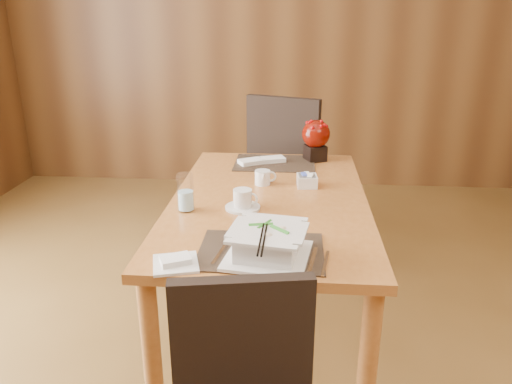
# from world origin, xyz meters

# --- Properties ---
(back_wall) EXTENTS (5.00, 0.02, 2.80)m
(back_wall) POSITION_xyz_m (0.00, 3.00, 1.40)
(back_wall) COLOR brown
(back_wall) RESTS_ON ground
(dining_table) EXTENTS (0.90, 1.50, 0.75)m
(dining_table) POSITION_xyz_m (0.00, 0.60, 0.65)
(dining_table) COLOR #AE6A30
(dining_table) RESTS_ON ground
(placemat_near) EXTENTS (0.45, 0.33, 0.01)m
(placemat_near) POSITION_xyz_m (0.00, 0.05, 0.75)
(placemat_near) COLOR black
(placemat_near) RESTS_ON dining_table
(placemat_far) EXTENTS (0.45, 0.33, 0.01)m
(placemat_far) POSITION_xyz_m (0.00, 1.15, 0.75)
(placemat_far) COLOR black
(placemat_far) RESTS_ON dining_table
(soup_setting) EXTENTS (0.32, 0.32, 0.12)m
(soup_setting) POSITION_xyz_m (0.03, 0.00, 0.81)
(soup_setting) COLOR silver
(soup_setting) RESTS_ON dining_table
(coffee_cup) EXTENTS (0.16, 0.16, 0.09)m
(coffee_cup) POSITION_xyz_m (-0.11, 0.46, 0.79)
(coffee_cup) COLOR silver
(coffee_cup) RESTS_ON dining_table
(water_glass) EXTENTS (0.08, 0.08, 0.17)m
(water_glass) POSITION_xyz_m (-0.35, 0.42, 0.83)
(water_glass) COLOR white
(water_glass) RESTS_ON dining_table
(creamer_jug) EXTENTS (0.12, 0.12, 0.07)m
(creamer_jug) POSITION_xyz_m (-0.04, 0.79, 0.79)
(creamer_jug) COLOR silver
(creamer_jug) RESTS_ON dining_table
(sugar_caddy) EXTENTS (0.10, 0.10, 0.06)m
(sugar_caddy) POSITION_xyz_m (0.18, 0.78, 0.78)
(sugar_caddy) COLOR silver
(sugar_caddy) RESTS_ON dining_table
(berry_decor) EXTENTS (0.16, 0.16, 0.24)m
(berry_decor) POSITION_xyz_m (0.23, 1.23, 0.88)
(berry_decor) COLOR black
(berry_decor) RESTS_ON dining_table
(napkins_far) EXTENTS (0.28, 0.19, 0.02)m
(napkins_far) POSITION_xyz_m (-0.06, 1.15, 0.77)
(napkins_far) COLOR white
(napkins_far) RESTS_ON dining_table
(bread_plate) EXTENTS (0.19, 0.19, 0.01)m
(bread_plate) POSITION_xyz_m (-0.29, -0.07, 0.76)
(bread_plate) COLOR silver
(bread_plate) RESTS_ON dining_table
(far_chair) EXTENTS (0.64, 0.64, 1.07)m
(far_chair) POSITION_xyz_m (0.08, 1.63, 0.60)
(far_chair) COLOR black
(far_chair) RESTS_ON ground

